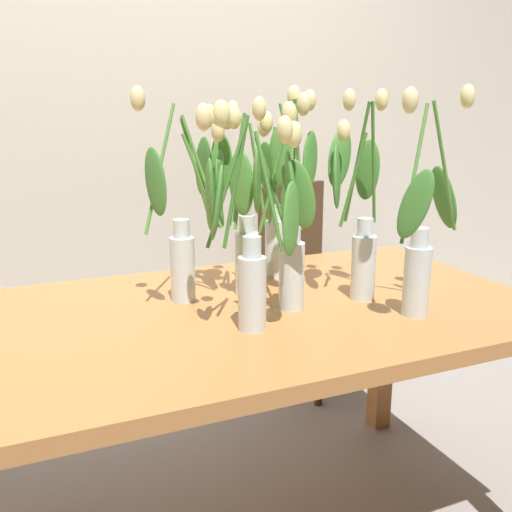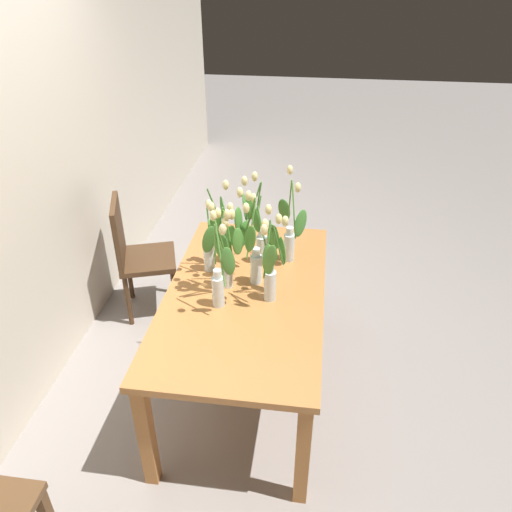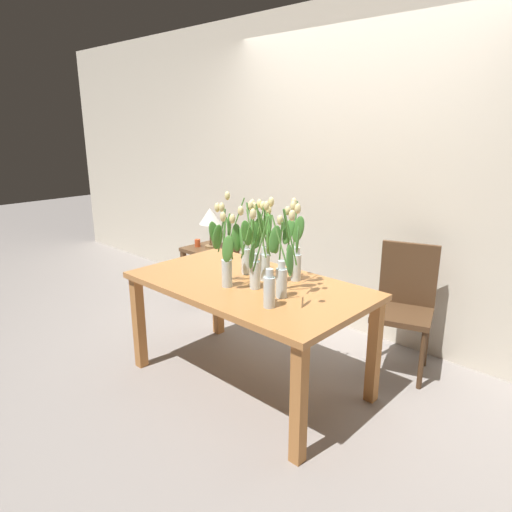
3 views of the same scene
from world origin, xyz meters
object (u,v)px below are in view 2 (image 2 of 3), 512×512
Objects in this scene: tulip_vase_4 at (254,248)px; dining_chair at (136,252)px; tulip_vase_0 at (272,266)px; tulip_vase_2 at (219,268)px; dining_table at (245,304)px; tulip_vase_5 at (257,231)px; tulip_vase_1 at (212,242)px; tulip_vase_3 at (225,253)px; tulip_vase_6 at (290,234)px.

dining_chair is (0.57, 0.95, -0.45)m from tulip_vase_4.
tulip_vase_0 is 1.37m from dining_chair.
tulip_vase_2 is 1.21m from dining_chair.
tulip_vase_2 is at bearing 134.31° from dining_table.
tulip_vase_5 is (0.37, 0.13, -0.00)m from tulip_vase_0.
tulip_vase_0 is at bearing -123.51° from tulip_vase_1.
dining_chair is at bearing 55.58° from tulip_vase_1.
tulip_vase_0 is at bearing -107.79° from tulip_vase_3.
dining_chair reaches higher than dining_table.
tulip_vase_2 is (-0.32, -0.11, 0.04)m from tulip_vase_1.
tulip_vase_3 is at bearing 113.25° from tulip_vase_4.
tulip_vase_5 is 1.10m from dining_chair.
dining_chair is (0.35, 0.94, -0.44)m from tulip_vase_5.
tulip_vase_1 is 0.29m from tulip_vase_4.
tulip_vase_4 reaches higher than tulip_vase_0.
tulip_vase_2 is (-0.07, 0.27, 0.01)m from tulip_vase_0.
tulip_vase_6 reaches higher than tulip_vase_1.
tulip_vase_6 is at bearing -67.92° from tulip_vase_1.
tulip_vase_6 reaches higher than dining_chair.
tulip_vase_1 reaches higher than tulip_vase_3.
tulip_vase_2 reaches higher than tulip_vase_0.
tulip_vase_0 is 0.94× the size of tulip_vase_2.
tulip_vase_3 is 0.94× the size of tulip_vase_5.
tulip_vase_1 reaches higher than dining_table.
tulip_vase_6 reaches higher than tulip_vase_3.
tulip_vase_0 is 0.93× the size of tulip_vase_5.
tulip_vase_6 is at bearing -8.90° from tulip_vase_0.
tulip_vase_4 is (0.06, -0.15, 0.01)m from tulip_vase_3.
tulip_vase_4 reaches higher than tulip_vase_1.
tulip_vase_0 is (-0.05, -0.15, 0.32)m from dining_table.
tulip_vase_5 reaches higher than tulip_vase_0.
tulip_vase_2 reaches higher than dining_chair.
tulip_vase_5 reaches higher than dining_table.
dining_table is 2.98× the size of tulip_vase_0.
tulip_vase_5 is at bearing -4.32° from dining_table.
tulip_vase_2 is 0.46m from tulip_vase_5.
tulip_vase_4 is (0.22, -0.15, 0.01)m from tulip_vase_2.
tulip_vase_6 is at bearing -34.25° from tulip_vase_2.
tulip_vase_4 is at bearing -66.75° from tulip_vase_3.
dining_chair is (0.64, 0.80, -0.45)m from tulip_vase_3.
dining_table is 2.95× the size of tulip_vase_3.
tulip_vase_2 reaches higher than dining_table.
tulip_vase_1 is 0.49m from tulip_vase_6.
tulip_vase_1 is 0.28m from tulip_vase_5.
tulip_vase_6 is (0.44, -0.07, -0.04)m from tulip_vase_0.
tulip_vase_4 is at bearing -19.28° from dining_table.
tulip_vase_3 is at bearing 72.21° from tulip_vase_0.
tulip_vase_4 is at bearing -177.21° from tulip_vase_5.
tulip_vase_5 is 0.62× the size of dining_chair.
dining_chair is at bearing 51.48° from tulip_vase_3.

